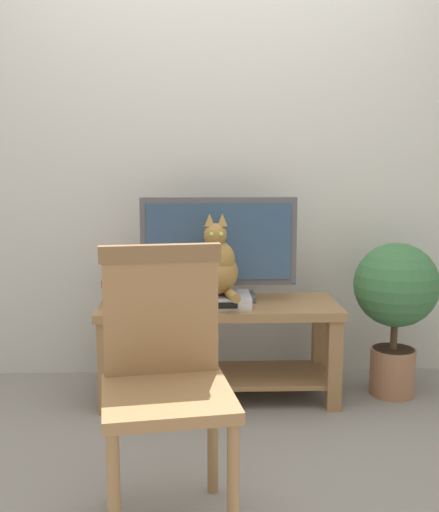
% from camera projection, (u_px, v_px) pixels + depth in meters
% --- Properties ---
extents(ground_plane, '(12.00, 12.00, 0.00)m').
position_uv_depth(ground_plane, '(219.00, 449.00, 2.63)').
color(ground_plane, gray).
extents(back_wall, '(7.00, 0.12, 2.80)m').
position_uv_depth(back_wall, '(212.00, 129.00, 3.45)').
color(back_wall, beige).
rests_on(back_wall, ground).
extents(tv_stand, '(1.22, 0.48, 0.50)m').
position_uv_depth(tv_stand, '(219.00, 333.00, 3.16)').
color(tv_stand, olive).
rests_on(tv_stand, ground).
extents(tv, '(0.81, 0.20, 0.54)m').
position_uv_depth(tv, '(219.00, 247.00, 3.17)').
color(tv, '#4C4C51').
rests_on(tv, tv_stand).
extents(media_box, '(0.35, 0.25, 0.06)m').
position_uv_depth(media_box, '(216.00, 300.00, 3.07)').
color(media_box, '#BCBCC1').
rests_on(media_box, tv_stand).
extents(cat, '(0.23, 0.36, 0.41)m').
position_uv_depth(cat, '(216.00, 266.00, 3.03)').
color(cat, olive).
rests_on(cat, media_box).
extents(wooden_chair, '(0.48, 0.49, 0.94)m').
position_uv_depth(wooden_chair, '(165.00, 364.00, 2.08)').
color(wooden_chair, olive).
rests_on(wooden_chair, ground).
extents(book_stack, '(0.26, 0.20, 0.13)m').
position_uv_depth(book_stack, '(129.00, 291.00, 3.09)').
color(book_stack, '#2D2D33').
rests_on(book_stack, tv_stand).
extents(potted_plant, '(0.44, 0.44, 0.81)m').
position_uv_depth(potted_plant, '(396.00, 298.00, 3.17)').
color(potted_plant, '#9E6B4C').
rests_on(potted_plant, ground).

